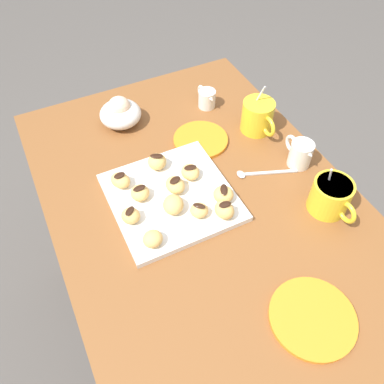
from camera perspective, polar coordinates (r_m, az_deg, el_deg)
The scene contains 31 objects.
ground_plane at distance 1.64m, azimuth 0.87°, elevation -17.59°, with size 8.00×8.00×0.00m, color #514C47.
dining_table at distance 1.10m, azimuth 1.24°, elevation -5.48°, with size 1.06×0.73×0.75m.
pastry_plate_square at distance 0.98m, azimuth -3.01°, elevation -0.75°, with size 0.29×0.29×0.02m, color silver.
coffee_mug_yellow_left at distance 1.15m, azimuth 9.54°, elevation 10.85°, with size 0.13×0.09×0.14m.
coffee_mug_yellow_right at distance 0.99m, azimuth 19.51°, elevation -0.51°, with size 0.13×0.09×0.13m.
cream_pitcher_white at distance 1.07m, azimuth 15.43°, elevation 5.50°, with size 0.10×0.06×0.07m.
ice_cream_bowl at distance 1.18m, azimuth -10.36°, elevation 11.26°, with size 0.12×0.12×0.09m.
chocolate_sauce_pitcher at distance 1.23m, azimuth 2.15°, elevation 13.50°, with size 0.09×0.05×0.06m.
saucer_orange_left at distance 0.85m, azimuth 17.07°, elevation -17.03°, with size 0.17×0.17×0.01m, color orange.
saucer_orange_right at distance 1.12m, azimuth 1.26°, elevation 7.58°, with size 0.15×0.15×0.01m, color orange.
loose_spoon_near_saucer at distance 1.05m, azimuth 9.70°, elevation 2.69°, with size 0.07×0.15×0.01m.
beignet_0 at distance 1.00m, azimuth -0.36°, elevation 2.88°, with size 0.05×0.05×0.03m, color #E5B260.
chocolate_drizzle_0 at distance 0.99m, azimuth -0.37°, elevation 3.55°, with size 0.03×0.02×0.01m, color black.
beignet_1 at distance 0.92m, azimuth 1.04°, elevation -2.67°, with size 0.04×0.04×0.03m, color #E5B260.
chocolate_drizzle_1 at distance 0.91m, azimuth 1.05°, elevation -2.01°, with size 0.03×0.01×0.01m, color black.
beignet_2 at distance 1.02m, azimuth -5.08°, elevation 4.40°, with size 0.05×0.05×0.04m, color #E5B260.
chocolate_drizzle_2 at distance 1.01m, azimuth -5.16°, elevation 5.23°, with size 0.03×0.02×0.01m, color black.
beignet_3 at distance 0.95m, azimuth 4.57°, elevation -0.35°, with size 0.05×0.05×0.03m, color #E5B260.
chocolate_drizzle_3 at distance 0.94m, azimuth 4.64°, elevation 0.36°, with size 0.03×0.02×0.01m, color black.
beignet_4 at distance 0.88m, azimuth -5.70°, elevation -6.77°, with size 0.04×0.05×0.03m, color #E5B260.
beignet_5 at distance 0.92m, azimuth -8.88°, elevation -3.42°, with size 0.04×0.05×0.03m, color #E5B260.
chocolate_drizzle_5 at distance 0.91m, azimuth -9.01°, elevation -2.74°, with size 0.03×0.02×0.01m, color black.
beignet_6 at distance 0.97m, azimuth -2.45°, elevation 1.02°, with size 0.04×0.06×0.03m, color #E5B260.
chocolate_drizzle_6 at distance 0.96m, azimuth -2.48°, elevation 1.74°, with size 0.03×0.02×0.01m, color black.
beignet_7 at distance 0.99m, azimuth -10.33°, elevation 1.68°, with size 0.04×0.05×0.03m, color #E5B260.
chocolate_drizzle_7 at distance 0.98m, azimuth -10.48°, elevation 2.39°, with size 0.03×0.02×0.01m, color black.
beignet_8 at distance 0.96m, azimuth -7.55°, elevation -0.12°, with size 0.05×0.05×0.03m, color #E5B260.
chocolate_drizzle_8 at distance 0.95m, azimuth -7.66°, elevation 0.57°, with size 0.03×0.02×0.01m, color black.
beignet_9 at distance 0.93m, azimuth -2.73°, elevation -1.83°, with size 0.06×0.05×0.04m, color #E5B260.
beignet_10 at distance 0.92m, azimuth 4.71°, elevation -2.62°, with size 0.04×0.05×0.04m, color #E5B260.
chocolate_drizzle_10 at distance 0.90m, azimuth 4.79°, elevation -1.81°, with size 0.03×0.02×0.01m, color black.
Camera 1 is at (0.55, -0.29, 1.52)m, focal length 36.80 mm.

